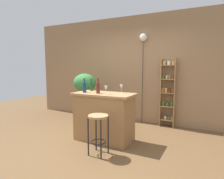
{
  "coord_description": "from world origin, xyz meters",
  "views": [
    {
      "loc": [
        1.9,
        -3.04,
        1.48
      ],
      "look_at": [
        0.05,
        0.55,
        1.01
      ],
      "focal_mm": 31.47,
      "sensor_mm": 36.0,
      "label": 1
    }
  ],
  "objects_px": {
    "spice_shelf": "(168,92)",
    "potted_plant": "(85,84)",
    "bottle_wine_red": "(98,88)",
    "pendant_globe_light": "(143,39)",
    "bottle_sauce_amber": "(84,87)",
    "wine_glass_left": "(121,87)",
    "plant_stool": "(85,114)",
    "bar_stool": "(98,125)",
    "bottle_olive_oil": "(91,86)",
    "wine_glass_center": "(106,88)"
  },
  "relations": [
    {
      "from": "bottle_sauce_amber",
      "to": "wine_glass_left",
      "type": "height_order",
      "value": "bottle_sauce_amber"
    },
    {
      "from": "bottle_wine_red",
      "to": "bar_stool",
      "type": "bearing_deg",
      "value": -58.76
    },
    {
      "from": "bottle_olive_oil",
      "to": "wine_glass_center",
      "type": "xyz_separation_m",
      "value": [
        0.56,
        -0.36,
        0.02
      ]
    },
    {
      "from": "wine_glass_left",
      "to": "bottle_sauce_amber",
      "type": "bearing_deg",
      "value": -154.92
    },
    {
      "from": "potted_plant",
      "to": "wine_glass_left",
      "type": "height_order",
      "value": "potted_plant"
    },
    {
      "from": "spice_shelf",
      "to": "bottle_olive_oil",
      "type": "distance_m",
      "value": 1.89
    },
    {
      "from": "plant_stool",
      "to": "potted_plant",
      "type": "bearing_deg",
      "value": 0.0
    },
    {
      "from": "bar_stool",
      "to": "plant_stool",
      "type": "bearing_deg",
      "value": 131.37
    },
    {
      "from": "bar_stool",
      "to": "wine_glass_center",
      "type": "xyz_separation_m",
      "value": [
        -0.12,
        0.48,
        0.57
      ]
    },
    {
      "from": "bottle_sauce_amber",
      "to": "potted_plant",
      "type": "bearing_deg",
      "value": 125.01
    },
    {
      "from": "bottle_sauce_amber",
      "to": "pendant_globe_light",
      "type": "distance_m",
      "value": 2.08
    },
    {
      "from": "potted_plant",
      "to": "wine_glass_center",
      "type": "distance_m",
      "value": 1.6
    },
    {
      "from": "bottle_wine_red",
      "to": "potted_plant",
      "type": "bearing_deg",
      "value": 135.65
    },
    {
      "from": "bar_stool",
      "to": "spice_shelf",
      "type": "relative_size",
      "value": 0.4
    },
    {
      "from": "plant_stool",
      "to": "bar_stool",
      "type": "bearing_deg",
      "value": -48.63
    },
    {
      "from": "bar_stool",
      "to": "bottle_sauce_amber",
      "type": "height_order",
      "value": "bottle_sauce_amber"
    },
    {
      "from": "plant_stool",
      "to": "pendant_globe_light",
      "type": "xyz_separation_m",
      "value": [
        1.38,
        0.63,
        1.95
      ]
    },
    {
      "from": "bottle_sauce_amber",
      "to": "wine_glass_left",
      "type": "xyz_separation_m",
      "value": [
        0.68,
        0.32,
        0.01
      ]
    },
    {
      "from": "bar_stool",
      "to": "pendant_globe_light",
      "type": "height_order",
      "value": "pendant_globe_light"
    },
    {
      "from": "spice_shelf",
      "to": "potted_plant",
      "type": "height_order",
      "value": "spice_shelf"
    },
    {
      "from": "bottle_wine_red",
      "to": "bottle_olive_oil",
      "type": "distance_m",
      "value": 0.49
    },
    {
      "from": "wine_glass_left",
      "to": "plant_stool",
      "type": "bearing_deg",
      "value": 153.6
    },
    {
      "from": "spice_shelf",
      "to": "pendant_globe_light",
      "type": "relative_size",
      "value": 0.73
    },
    {
      "from": "wine_glass_center",
      "to": "bottle_sauce_amber",
      "type": "bearing_deg",
      "value": 175.53
    },
    {
      "from": "spice_shelf",
      "to": "wine_glass_left",
      "type": "bearing_deg",
      "value": -117.54
    },
    {
      "from": "potted_plant",
      "to": "bottle_sauce_amber",
      "type": "relative_size",
      "value": 3.0
    },
    {
      "from": "bar_stool",
      "to": "pendant_globe_light",
      "type": "relative_size",
      "value": 0.29
    },
    {
      "from": "bar_stool",
      "to": "wine_glass_left",
      "type": "bearing_deg",
      "value": 87.6
    },
    {
      "from": "potted_plant",
      "to": "wine_glass_center",
      "type": "bearing_deg",
      "value": -40.43
    },
    {
      "from": "bar_stool",
      "to": "bottle_wine_red",
      "type": "bearing_deg",
      "value": 121.24
    },
    {
      "from": "bar_stool",
      "to": "plant_stool",
      "type": "height_order",
      "value": "bar_stool"
    },
    {
      "from": "bar_stool",
      "to": "bottle_olive_oil",
      "type": "height_order",
      "value": "bottle_olive_oil"
    },
    {
      "from": "bottle_wine_red",
      "to": "wine_glass_center",
      "type": "height_order",
      "value": "bottle_wine_red"
    },
    {
      "from": "spice_shelf",
      "to": "bottle_sauce_amber",
      "type": "distance_m",
      "value": 2.09
    },
    {
      "from": "potted_plant",
      "to": "bottle_wine_red",
      "type": "relative_size",
      "value": 2.96
    },
    {
      "from": "bottle_sauce_amber",
      "to": "wine_glass_center",
      "type": "bearing_deg",
      "value": -4.47
    },
    {
      "from": "wine_glass_left",
      "to": "wine_glass_center",
      "type": "distance_m",
      "value": 0.39
    },
    {
      "from": "spice_shelf",
      "to": "bottle_sauce_amber",
      "type": "relative_size",
      "value": 5.85
    },
    {
      "from": "bar_stool",
      "to": "bottle_olive_oil",
      "type": "xyz_separation_m",
      "value": [
        -0.68,
        0.84,
        0.55
      ]
    },
    {
      "from": "bottle_olive_oil",
      "to": "pendant_globe_light",
      "type": "distance_m",
      "value": 1.86
    },
    {
      "from": "spice_shelf",
      "to": "bar_stool",
      "type": "bearing_deg",
      "value": -108.31
    },
    {
      "from": "wine_glass_left",
      "to": "potted_plant",
      "type": "bearing_deg",
      "value": 153.6
    },
    {
      "from": "plant_stool",
      "to": "bottle_olive_oil",
      "type": "xyz_separation_m",
      "value": [
        0.66,
        -0.68,
        0.84
      ]
    },
    {
      "from": "plant_stool",
      "to": "spice_shelf",
      "type": "bearing_deg",
      "value": 16.17
    },
    {
      "from": "potted_plant",
      "to": "bottle_wine_red",
      "type": "bearing_deg",
      "value": -44.35
    },
    {
      "from": "spice_shelf",
      "to": "bottle_sauce_amber",
      "type": "height_order",
      "value": "spice_shelf"
    },
    {
      "from": "wine_glass_left",
      "to": "spice_shelf",
      "type": "bearing_deg",
      "value": 62.46
    },
    {
      "from": "plant_stool",
      "to": "bottle_sauce_amber",
      "type": "bearing_deg",
      "value": -54.99
    },
    {
      "from": "plant_stool",
      "to": "pendant_globe_light",
      "type": "distance_m",
      "value": 2.47
    },
    {
      "from": "bottle_wine_red",
      "to": "pendant_globe_light",
      "type": "distance_m",
      "value": 2.0
    }
  ]
}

